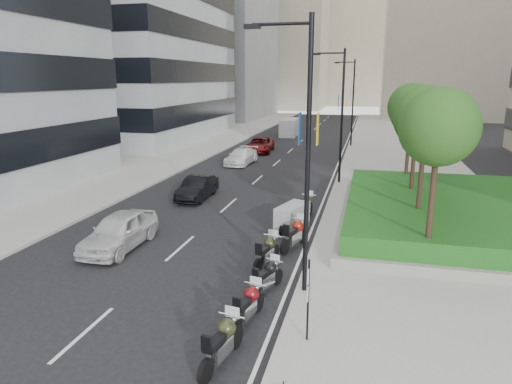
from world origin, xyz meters
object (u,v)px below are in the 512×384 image
(car_c, at_px, (241,156))
(car_d, at_px, (260,145))
(motorcycle_0, at_px, (222,342))
(car_a, at_px, (119,231))
(lamp_post_0, at_px, (303,146))
(motorcycle_3, at_px, (267,252))
(motorcycle_4, at_px, (295,234))
(motorcycle_1, at_px, (248,305))
(motorcycle_2, at_px, (267,277))
(car_b, at_px, (197,188))
(lamp_post_2, at_px, (352,98))
(motorcycle_5, at_px, (292,218))
(motorcycle_6, at_px, (306,207))
(lamp_post_1, at_px, (340,110))
(delivery_van, at_px, (290,128))
(parking_sign, at_px, (308,296))

(car_c, height_order, car_d, car_d)
(motorcycle_0, relative_size, car_c, 0.49)
(car_a, bearing_deg, car_c, 90.82)
(lamp_post_0, distance_m, motorcycle_3, 5.13)
(lamp_post_0, distance_m, motorcycle_4, 6.16)
(lamp_post_0, relative_size, motorcycle_1, 4.28)
(motorcycle_2, xyz_separation_m, car_b, (-6.81, 11.10, 0.14))
(motorcycle_4, bearing_deg, motorcycle_3, -179.66)
(car_a, bearing_deg, motorcycle_0, -44.63)
(lamp_post_2, bearing_deg, motorcycle_1, -91.86)
(motorcycle_1, bearing_deg, motorcycle_5, 11.86)
(motorcycle_4, relative_size, motorcycle_5, 0.99)
(car_b, distance_m, car_d, 18.43)
(lamp_post_2, xyz_separation_m, motorcycle_2, (-1.11, -35.12, -4.53))
(motorcycle_2, distance_m, motorcycle_6, 8.75)
(car_b, bearing_deg, car_a, -92.01)
(lamp_post_0, distance_m, motorcycle_1, 5.18)
(lamp_post_1, height_order, motorcycle_6, lamp_post_1)
(car_a, relative_size, delivery_van, 0.90)
(parking_sign, bearing_deg, lamp_post_0, 102.33)
(lamp_post_0, relative_size, motorcycle_3, 4.03)
(lamp_post_0, height_order, car_b, lamp_post_0)
(motorcycle_5, bearing_deg, delivery_van, 27.09)
(motorcycle_4, bearing_deg, motorcycle_1, -164.78)
(motorcycle_3, height_order, car_c, car_c)
(lamp_post_0, bearing_deg, car_d, 105.99)
(motorcycle_0, xyz_separation_m, motorcycle_3, (-0.25, 6.35, -0.00))
(parking_sign, bearing_deg, delivery_van, 100.46)
(lamp_post_0, xyz_separation_m, car_a, (-8.16, 2.38, -4.29))
(motorcycle_3, xyz_separation_m, motorcycle_6, (0.59, 6.66, 0.01))
(car_c, bearing_deg, lamp_post_1, -29.33)
(lamp_post_1, bearing_deg, car_b, -142.75)
(motorcycle_5, distance_m, car_a, 7.90)
(motorcycle_6, distance_m, car_c, 15.85)
(motorcycle_4, bearing_deg, motorcycle_2, -165.07)
(motorcycle_5, bearing_deg, car_d, 34.13)
(motorcycle_2, relative_size, car_d, 0.38)
(motorcycle_0, relative_size, motorcycle_6, 0.97)
(lamp_post_1, bearing_deg, parking_sign, -88.12)
(motorcycle_4, relative_size, delivery_van, 0.45)
(motorcycle_5, bearing_deg, lamp_post_0, -151.01)
(motorcycle_0, relative_size, delivery_van, 0.44)
(motorcycle_4, distance_m, motorcycle_6, 4.44)
(lamp_post_0, distance_m, motorcycle_0, 6.39)
(lamp_post_1, height_order, motorcycle_5, lamp_post_1)
(motorcycle_5, bearing_deg, motorcycle_3, -165.88)
(motorcycle_0, xyz_separation_m, motorcycle_6, (0.35, 13.01, 0.01))
(motorcycle_2, relative_size, delivery_van, 0.38)
(car_a, distance_m, delivery_van, 40.43)
(motorcycle_0, height_order, motorcycle_1, motorcycle_0)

